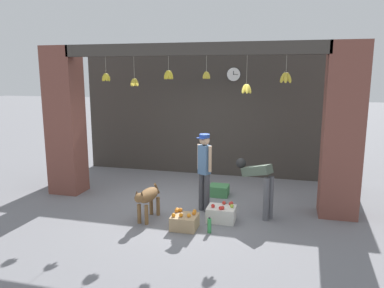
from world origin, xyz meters
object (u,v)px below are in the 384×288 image
(fruit_crate_apples, at_px, (221,214))
(wall_clock, at_px, (234,74))
(dog, at_px, (148,197))
(fruit_crate_oranges, at_px, (184,221))
(produce_box_green, at_px, (219,190))
(shopkeeper, at_px, (204,167))
(water_bottle, at_px, (209,225))
(worker_stooping, at_px, (259,180))

(fruit_crate_apples, bearing_deg, wall_clock, 95.08)
(dog, distance_m, fruit_crate_oranges, 0.85)
(fruit_crate_oranges, bearing_deg, fruit_crate_apples, 40.80)
(fruit_crate_apples, bearing_deg, produce_box_green, 102.17)
(shopkeeper, height_order, fruit_crate_apples, shopkeeper)
(water_bottle, bearing_deg, worker_stooping, 52.83)
(shopkeeper, bearing_deg, dog, 64.67)
(produce_box_green, bearing_deg, shopkeeper, -96.82)
(shopkeeper, bearing_deg, worker_stooping, -153.95)
(water_bottle, distance_m, wall_clock, 4.46)
(shopkeeper, relative_size, water_bottle, 5.41)
(shopkeeper, xyz_separation_m, wall_clock, (0.15, 2.68, 1.76))
(dog, xyz_separation_m, fruit_crate_oranges, (0.77, -0.21, -0.31))
(dog, relative_size, fruit_crate_oranges, 2.00)
(worker_stooping, bearing_deg, fruit_crate_apples, 154.43)
(dog, relative_size, water_bottle, 3.14)
(fruit_crate_oranges, bearing_deg, wall_clock, 85.27)
(produce_box_green, relative_size, water_bottle, 1.46)
(produce_box_green, distance_m, wall_clock, 3.05)
(fruit_crate_apples, height_order, wall_clock, wall_clock)
(wall_clock, bearing_deg, shopkeeper, -93.21)
(shopkeeper, xyz_separation_m, water_bottle, (0.32, -0.99, -0.77))
(dog, relative_size, fruit_crate_apples, 1.75)
(shopkeeper, height_order, produce_box_green, shopkeeper)
(shopkeeper, relative_size, fruit_crate_oranges, 3.45)
(dog, height_order, water_bottle, dog)
(wall_clock, bearing_deg, fruit_crate_oranges, -94.73)
(shopkeeper, distance_m, water_bottle, 1.29)
(wall_clock, bearing_deg, dog, -107.40)
(dog, height_order, fruit_crate_oranges, dog)
(shopkeeper, distance_m, wall_clock, 3.21)
(fruit_crate_oranges, height_order, water_bottle, fruit_crate_oranges)
(shopkeeper, height_order, wall_clock, wall_clock)
(water_bottle, bearing_deg, produce_box_green, 95.65)
(fruit_crate_oranges, xyz_separation_m, fruit_crate_apples, (0.57, 0.50, 0.01))
(fruit_crate_oranges, height_order, produce_box_green, fruit_crate_oranges)
(water_bottle, xyz_separation_m, wall_clock, (-0.17, 3.67, 2.53))
(fruit_crate_oranges, bearing_deg, shopkeeper, 80.88)
(dog, relative_size, worker_stooping, 0.84)
(shopkeeper, distance_m, produce_box_green, 1.27)
(water_bottle, bearing_deg, wall_clock, 92.58)
(fruit_crate_apples, bearing_deg, fruit_crate_oranges, -139.20)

